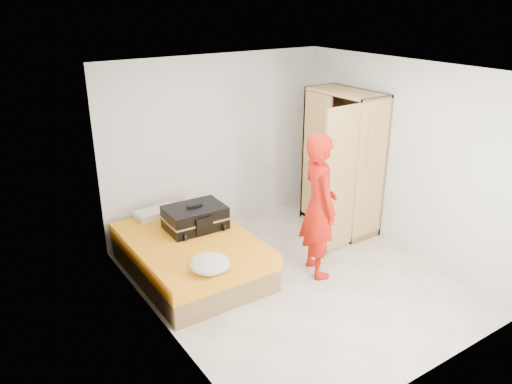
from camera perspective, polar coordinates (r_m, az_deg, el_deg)
room at (r=5.87m, az=5.27°, el=0.99°), size 4.00×4.02×2.60m
bed at (r=6.49m, az=-7.45°, el=-7.19°), size 1.42×2.02×0.50m
wardrobe at (r=7.48m, az=9.78°, el=2.93°), size 1.17×1.21×2.10m
person at (r=6.22m, az=7.22°, el=-1.61°), size 0.63×0.78×1.85m
suitcase at (r=6.57m, az=-6.97°, el=-2.91°), size 0.79×0.60×0.33m
round_cushion at (r=5.60m, az=-5.30°, el=-8.15°), size 0.45×0.45×0.17m
pillow at (r=7.03m, az=-11.37°, el=-2.38°), size 0.58×0.32×0.10m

